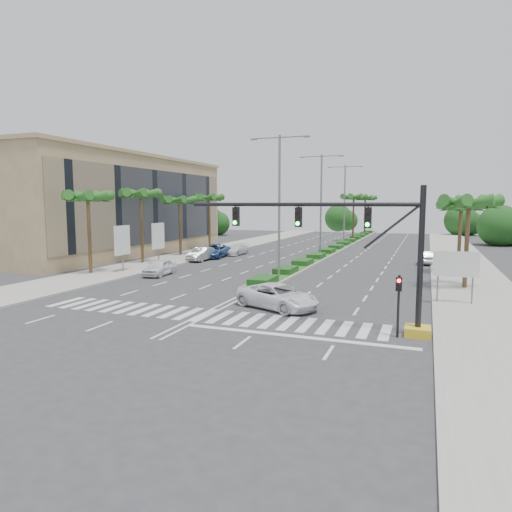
{
  "coord_description": "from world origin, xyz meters",
  "views": [
    {
      "loc": [
        11.74,
        -22.77,
        6.33
      ],
      "look_at": [
        1.5,
        4.44,
        3.0
      ],
      "focal_mm": 32.0,
      "sensor_mm": 36.0,
      "label": 1
    }
  ],
  "objects_px": {
    "car_parked_a": "(160,267)",
    "car_right": "(427,257)",
    "car_parked_c": "(214,251)",
    "car_parked_d": "(236,250)",
    "car_crossing": "(278,296)",
    "car_parked_b": "(202,254)"
  },
  "relations": [
    {
      "from": "car_crossing",
      "to": "car_right",
      "type": "distance_m",
      "value": 26.58
    },
    {
      "from": "car_crossing",
      "to": "car_parked_a",
      "type": "bearing_deg",
      "value": 82.15
    },
    {
      "from": "car_parked_a",
      "to": "car_right",
      "type": "xyz_separation_m",
      "value": [
        22.21,
        16.64,
        -0.02
      ]
    },
    {
      "from": "car_parked_a",
      "to": "car_parked_d",
      "type": "relative_size",
      "value": 0.93
    },
    {
      "from": "car_parked_c",
      "to": "car_right",
      "type": "xyz_separation_m",
      "value": [
        23.6,
        2.62,
        -0.1
      ]
    },
    {
      "from": "car_parked_c",
      "to": "car_crossing",
      "type": "bearing_deg",
      "value": -62.64
    },
    {
      "from": "car_parked_c",
      "to": "car_parked_d",
      "type": "distance_m",
      "value": 3.81
    },
    {
      "from": "car_parked_d",
      "to": "car_right",
      "type": "relative_size",
      "value": 1.07
    },
    {
      "from": "car_parked_b",
      "to": "car_right",
      "type": "distance_m",
      "value": 24.32
    },
    {
      "from": "car_parked_b",
      "to": "car_parked_d",
      "type": "bearing_deg",
      "value": 79.47
    },
    {
      "from": "car_parked_c",
      "to": "car_crossing",
      "type": "height_order",
      "value": "car_parked_c"
    },
    {
      "from": "car_right",
      "to": "car_parked_b",
      "type": "bearing_deg",
      "value": 16.76
    },
    {
      "from": "car_parked_b",
      "to": "car_right",
      "type": "xyz_separation_m",
      "value": [
        23.6,
        5.88,
        -0.06
      ]
    },
    {
      "from": "car_parked_b",
      "to": "car_parked_c",
      "type": "relative_size",
      "value": 0.8
    },
    {
      "from": "car_right",
      "to": "car_parked_d",
      "type": "bearing_deg",
      "value": 0.34
    },
    {
      "from": "car_parked_b",
      "to": "car_crossing",
      "type": "distance_m",
      "value": 24.59
    },
    {
      "from": "car_parked_b",
      "to": "car_crossing",
      "type": "xyz_separation_m",
      "value": [
        15.19,
        -19.33,
        -0.01
      ]
    },
    {
      "from": "car_parked_c",
      "to": "car_parked_d",
      "type": "height_order",
      "value": "car_parked_c"
    },
    {
      "from": "car_parked_a",
      "to": "car_parked_b",
      "type": "height_order",
      "value": "car_parked_b"
    },
    {
      "from": "car_crossing",
      "to": "car_right",
      "type": "height_order",
      "value": "car_crossing"
    },
    {
      "from": "car_parked_a",
      "to": "car_parked_b",
      "type": "relative_size",
      "value": 0.92
    },
    {
      "from": "car_parked_a",
      "to": "car_parked_c",
      "type": "distance_m",
      "value": 14.09
    }
  ]
}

